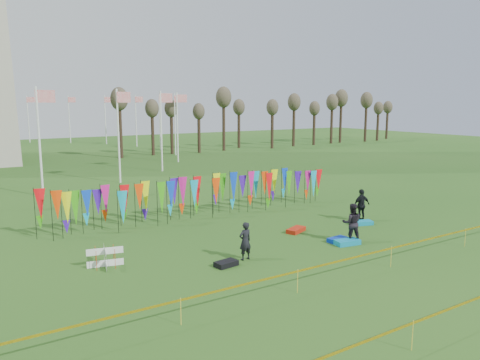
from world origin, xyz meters
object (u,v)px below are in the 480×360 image
person_mid (352,223)px  kite_bag_teal (362,223)px  box_kite (105,257)px  kite_bag_red (296,230)px  person_right (361,205)px  kite_bag_turquoise (347,242)px  kite_bag_blue (338,240)px  person_left (245,241)px  kite_bag_black (226,264)px

person_mid → kite_bag_teal: person_mid is taller
box_kite → kite_bag_red: 10.23m
person_right → kite_bag_red: 4.80m
kite_bag_turquoise → kite_bag_red: bearing=102.5°
box_kite → kite_bag_blue: 11.16m
person_right → person_left: bearing=21.0°
kite_bag_blue → kite_bag_black: kite_bag_black is taller
kite_bag_blue → kite_bag_teal: size_ratio=0.87×
kite_bag_turquoise → kite_bag_blue: bearing=96.2°
person_left → box_kite: bearing=-28.0°
person_left → kite_bag_teal: 9.02m
person_right → kite_bag_red: (-4.73, 0.18, -0.83)m
person_left → person_right: size_ratio=0.90×
person_right → kite_bag_turquoise: bearing=44.2°
kite_bag_blue → kite_bag_red: 2.58m
kite_bag_teal → kite_bag_blue: bearing=-154.4°
person_left → person_right: (9.46, 2.09, 0.09)m
box_kite → kite_bag_black: box_kite is taller
kite_bag_black → kite_bag_teal: (10.00, 1.71, 0.00)m
person_left → kite_bag_red: 5.30m
person_left → kite_bag_blue: person_left is taller
box_kite → kite_bag_red: bearing=-0.7°
person_mid → kite_bag_red: person_mid is taller
kite_bag_blue → kite_bag_red: size_ratio=0.84×
kite_bag_teal → person_mid: bearing=-145.2°
person_left → person_right: 9.69m
person_mid → kite_bag_red: bearing=-33.8°
kite_bag_turquoise → kite_bag_teal: bearing=33.3°
box_kite → person_left: 6.00m
box_kite → person_right: person_right is taller
person_right → kite_bag_turquoise: person_right is taller
person_right → kite_bag_turquoise: size_ratio=1.54×
person_mid → person_right: 4.48m
kite_bag_teal → person_right: bearing=47.1°
person_left → kite_bag_blue: 5.42m
person_mid → kite_bag_turquoise: (-0.47, -0.20, -0.86)m
person_left → kite_bag_black: (-1.13, -0.26, -0.74)m
person_mid → kite_bag_turquoise: person_mid is taller
person_right → person_mid: bearing=45.7°
kite_bag_blue → kite_bag_teal: kite_bag_teal is taller
person_right → kite_bag_blue: (-4.10, -2.32, -0.84)m
person_mid → kite_bag_blue: bearing=-1.3°
person_right → kite_bag_red: bearing=6.3°
kite_bag_turquoise → kite_bag_black: kite_bag_turquoise is taller
kite_bag_teal → box_kite: bearing=176.2°
person_mid → kite_bag_black: (-7.03, 0.36, -0.87)m
person_left → person_mid: 5.93m
person_mid → person_right: bearing=-108.5°
kite_bag_red → kite_bag_black: (-5.87, -2.53, -0.00)m
person_left → person_mid: person_mid is taller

